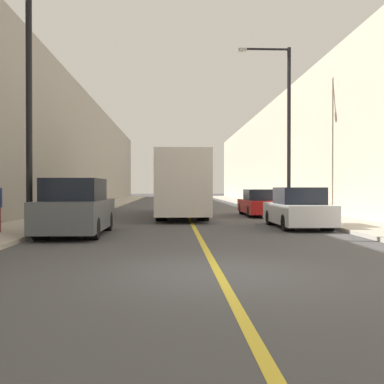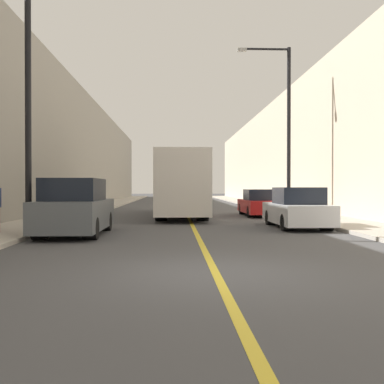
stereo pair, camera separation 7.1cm
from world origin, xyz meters
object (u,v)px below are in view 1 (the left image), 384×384
at_px(car_right_near, 298,210).
at_px(street_lamp_left, 37,84).
at_px(parked_suv_left, 76,209).
at_px(street_lamp_right, 285,120).
at_px(bus, 181,184).
at_px(car_right_mid, 260,204).

xyz_separation_m(car_right_near, street_lamp_left, (-9.22, -2.58, 4.20)).
bearing_deg(parked_suv_left, street_lamp_right, 44.61).
bearing_deg(bus, parked_suv_left, -110.49).
bearing_deg(street_lamp_right, bus, 173.87).
xyz_separation_m(parked_suv_left, car_right_mid, (7.95, 9.47, -0.20)).
distance_m(car_right_mid, street_lamp_right, 4.74).
xyz_separation_m(bus, car_right_near, (4.41, -7.40, -1.05)).
relative_size(parked_suv_left, car_right_mid, 1.00).
height_order(parked_suv_left, car_right_mid, parked_suv_left).
relative_size(parked_suv_left, street_lamp_right, 0.51).
height_order(parked_suv_left, car_right_near, parked_suv_left).
bearing_deg(car_right_near, parked_suv_left, -163.97).
height_order(bus, parked_suv_left, bus).
bearing_deg(street_lamp_right, car_right_near, -99.98).
relative_size(car_right_near, street_lamp_left, 0.52).
relative_size(bus, street_lamp_left, 1.38).
xyz_separation_m(car_right_near, car_right_mid, (-0.09, 7.16, -0.04)).
relative_size(car_right_mid, street_lamp_left, 0.55).
xyz_separation_m(bus, car_right_mid, (4.32, -0.24, -1.09)).
relative_size(car_right_near, car_right_mid, 0.96).
bearing_deg(bus, car_right_mid, -3.17).
bearing_deg(car_right_mid, parked_suv_left, -129.99).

